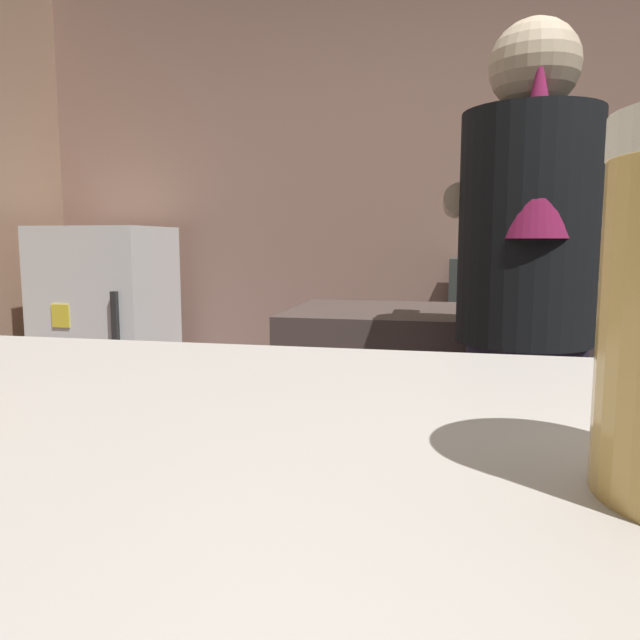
{
  "coord_description": "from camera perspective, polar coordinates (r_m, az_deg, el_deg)",
  "views": [
    {
      "loc": [
        -0.16,
        -1.29,
        1.13
      ],
      "look_at": [
        -0.28,
        -0.75,
        1.06
      ],
      "focal_mm": 34.11,
      "sensor_mm": 36.0,
      "label": 1
    }
  ],
  "objects": [
    {
      "name": "back_shelf",
      "position": [
        3.3,
        19.92,
        -3.73
      ],
      "size": [
        0.93,
        0.36,
        1.05
      ],
      "primitive_type": "cube",
      "color": "#353C38",
      "rests_on": "ground"
    },
    {
      "name": "prep_counter",
      "position": [
        2.24,
        25.16,
        -11.09
      ],
      "size": [
        2.1,
        0.6,
        0.91
      ],
      "primitive_type": "cube",
      "color": "#493C37",
      "rests_on": "ground"
    },
    {
      "name": "bottle_soy",
      "position": [
        3.18,
        16.54,
        7.1
      ],
      "size": [
        0.07,
        0.07,
        0.22
      ],
      "color": "#33519A",
      "rests_on": "back_shelf"
    },
    {
      "name": "chefs_knife",
      "position": [
        2.09,
        24.98,
        0.46
      ],
      "size": [
        0.24,
        0.03,
        0.01
      ],
      "primitive_type": "cube",
      "rotation": [
        0.0,
        0.0,
        -0.0
      ],
      "color": "silver",
      "rests_on": "prep_counter"
    },
    {
      "name": "wall_back",
      "position": [
        3.5,
        15.02,
        10.64
      ],
      "size": [
        5.2,
        0.1,
        2.7
      ],
      "primitive_type": "cube",
      "color": "#9B7565",
      "rests_on": "ground"
    },
    {
      "name": "bottle_olive_oil",
      "position": [
        3.2,
        18.55,
        7.06
      ],
      "size": [
        0.07,
        0.07,
        0.23
      ],
      "color": "black",
      "rests_on": "back_shelf"
    },
    {
      "name": "mini_fridge",
      "position": [
        3.61,
        -19.27,
        -1.45
      ],
      "size": [
        0.64,
        0.58,
        1.22
      ],
      "color": "white",
      "rests_on": "ground"
    },
    {
      "name": "bottle_vinegar",
      "position": [
        3.2,
        20.42,
        6.69
      ],
      "size": [
        0.05,
        0.05,
        0.18
      ],
      "color": "black",
      "rests_on": "back_shelf"
    },
    {
      "name": "bottle_hot_sauce",
      "position": [
        3.19,
        23.8,
        7.08
      ],
      "size": [
        0.07,
        0.07,
        0.26
      ],
      "color": "black",
      "rests_on": "back_shelf"
    },
    {
      "name": "bartender",
      "position": [
        1.64,
        18.62,
        1.05
      ],
      "size": [
        0.43,
        0.51,
        1.67
      ],
      "rotation": [
        0.0,
        0.0,
        1.59
      ],
      "color": "#2E283C",
      "rests_on": "ground"
    },
    {
      "name": "mixing_bowl",
      "position": [
        2.17,
        16.44,
        1.78
      ],
      "size": [
        0.22,
        0.22,
        0.06
      ],
      "primitive_type": "cylinder",
      "color": "silver",
      "rests_on": "prep_counter"
    }
  ]
}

